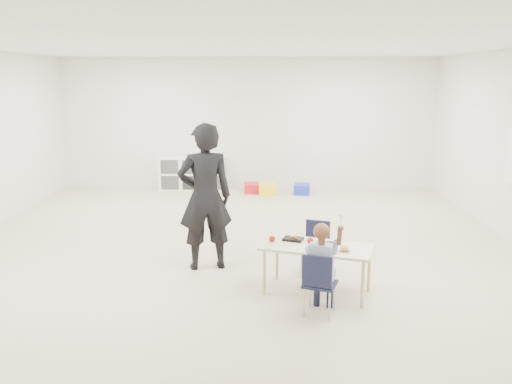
{
  "coord_description": "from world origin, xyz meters",
  "views": [
    {
      "loc": [
        0.4,
        -7.16,
        2.38
      ],
      "look_at": [
        0.26,
        0.03,
        0.85
      ],
      "focal_mm": 38.0,
      "sensor_mm": 36.0,
      "label": 1
    }
  ],
  "objects_px": {
    "table": "(317,269)",
    "adult": "(205,197)",
    "cubby_shelf": "(192,173)",
    "child": "(320,265)",
    "chair_near": "(320,283)"
  },
  "relations": [
    {
      "from": "table",
      "to": "cubby_shelf",
      "type": "relative_size",
      "value": 0.95
    },
    {
      "from": "cubby_shelf",
      "to": "adult",
      "type": "bearing_deg",
      "value": -80.29
    },
    {
      "from": "child",
      "to": "cubby_shelf",
      "type": "xyz_separation_m",
      "value": [
        -2.15,
        6.24,
        -0.17
      ]
    },
    {
      "from": "chair_near",
      "to": "cubby_shelf",
      "type": "bearing_deg",
      "value": 127.31
    },
    {
      "from": "table",
      "to": "adult",
      "type": "bearing_deg",
      "value": 167.33
    },
    {
      "from": "chair_near",
      "to": "cubby_shelf",
      "type": "xyz_separation_m",
      "value": [
        -2.15,
        6.24,
        0.02
      ]
    },
    {
      "from": "cubby_shelf",
      "to": "child",
      "type": "bearing_deg",
      "value": -71.0
    },
    {
      "from": "table",
      "to": "cubby_shelf",
      "type": "xyz_separation_m",
      "value": [
        -2.17,
        5.7,
        0.07
      ]
    },
    {
      "from": "table",
      "to": "child",
      "type": "height_order",
      "value": "child"
    },
    {
      "from": "adult",
      "to": "cubby_shelf",
      "type": "bearing_deg",
      "value": -95.03
    },
    {
      "from": "table",
      "to": "adult",
      "type": "xyz_separation_m",
      "value": [
        -1.33,
        0.8,
        0.64
      ]
    },
    {
      "from": "chair_near",
      "to": "child",
      "type": "xyz_separation_m",
      "value": [
        0.0,
        -0.0,
        0.19
      ]
    },
    {
      "from": "table",
      "to": "chair_near",
      "type": "height_order",
      "value": "chair_near"
    },
    {
      "from": "child",
      "to": "cubby_shelf",
      "type": "bearing_deg",
      "value": 127.31
    },
    {
      "from": "table",
      "to": "cubby_shelf",
      "type": "bearing_deg",
      "value": 129.16
    }
  ]
}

